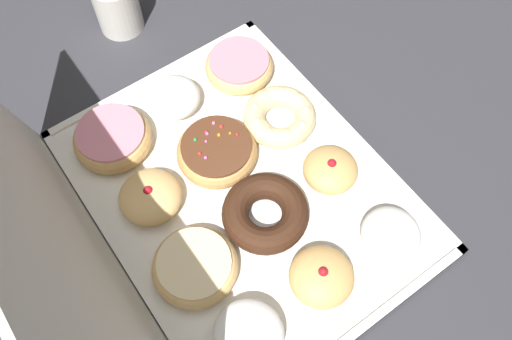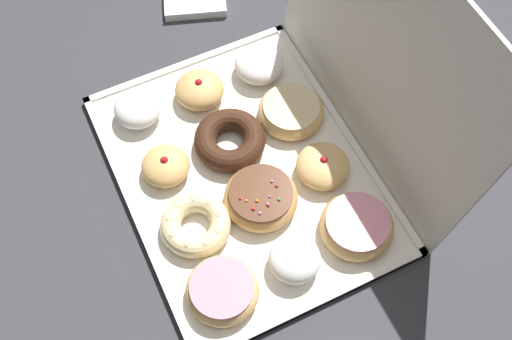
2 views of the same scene
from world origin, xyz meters
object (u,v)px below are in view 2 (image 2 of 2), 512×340
powdered_filled_donut_8 (259,64)px  pink_frosted_donut_11 (357,226)px  cruller_donut_2 (195,224)px  pink_frosted_donut_3 (222,290)px  jelly_filled_donut_4 (200,90)px  glazed_ring_donut_9 (291,111)px  jelly_filled_donut_1 (166,166)px  sprinkle_donut_6 (262,197)px  donut_box (244,173)px  jelly_filled_donut_10 (323,166)px  chocolate_cake_ring_donut_5 (231,140)px  powdered_filled_donut_7 (294,259)px  powdered_filled_donut_0 (137,109)px

powdered_filled_donut_8 → pink_frosted_donut_11: size_ratio=0.76×
cruller_donut_2 → powdered_filled_donut_8: powdered_filled_donut_8 is taller
cruller_donut_2 → pink_frosted_donut_3: 0.12m
jelly_filled_donut_4 → glazed_ring_donut_9: jelly_filled_donut_4 is taller
jelly_filled_donut_1 → glazed_ring_donut_9: 0.24m
sprinkle_donut_6 → glazed_ring_donut_9: bearing=137.2°
donut_box → powdered_filled_donut_8: 0.21m
pink_frosted_donut_3 → sprinkle_donut_6: bearing=133.3°
donut_box → jelly_filled_donut_1: 0.13m
pink_frosted_donut_3 → jelly_filled_donut_10: 0.27m
chocolate_cake_ring_donut_5 → powdered_filled_donut_8: (-0.12, 0.11, 0.00)m
cruller_donut_2 → jelly_filled_donut_4: (-0.24, 0.11, 0.00)m
sprinkle_donut_6 → powdered_filled_donut_7: (0.12, -0.00, 0.00)m
jelly_filled_donut_4 → jelly_filled_donut_10: 0.26m
jelly_filled_donut_4 → chocolate_cake_ring_donut_5: size_ratio=0.71×
jelly_filled_donut_4 → powdered_filled_donut_7: size_ratio=1.07×
chocolate_cake_ring_donut_5 → pink_frosted_donut_11: 0.26m
donut_box → sprinkle_donut_6: size_ratio=4.29×
chocolate_cake_ring_donut_5 → powdered_filled_donut_8: 0.17m
chocolate_cake_ring_donut_5 → sprinkle_donut_6: 0.12m
pink_frosted_donut_11 → pink_frosted_donut_3: bearing=-89.1°
jelly_filled_donut_1 → cruller_donut_2: jelly_filled_donut_1 is taller
sprinkle_donut_6 → powdered_filled_donut_7: 0.12m
chocolate_cake_ring_donut_5 → powdered_filled_donut_7: powdered_filled_donut_7 is taller
pink_frosted_donut_11 → cruller_donut_2: bearing=-116.5°
powdered_filled_donut_7 → jelly_filled_donut_10: same height
cruller_donut_2 → powdered_filled_donut_7: size_ratio=1.40×
pink_frosted_donut_3 → powdered_filled_donut_7: powdered_filled_donut_7 is taller
pink_frosted_donut_3 → jelly_filled_donut_4: (-0.36, 0.12, 0.00)m
jelly_filled_donut_1 → jelly_filled_donut_10: 0.26m
powdered_filled_donut_0 → sprinkle_donut_6: 0.28m
pink_frosted_donut_3 → pink_frosted_donut_11: size_ratio=0.94×
pink_frosted_donut_3 → powdered_filled_donut_8: size_ratio=1.24×
powdered_filled_donut_0 → pink_frosted_donut_11: (0.36, 0.24, -0.00)m
donut_box → pink_frosted_donut_11: size_ratio=4.37×
powdered_filled_donut_8 → pink_frosted_donut_3: bearing=-33.2°
cruller_donut_2 → pink_frosted_donut_3: bearing=-3.0°
sprinkle_donut_6 → pink_frosted_donut_11: bearing=45.5°
jelly_filled_donut_4 → chocolate_cake_ring_donut_5: (0.12, 0.01, -0.00)m
powdered_filled_donut_7 → glazed_ring_donut_9: powdered_filled_donut_7 is taller
cruller_donut_2 → powdered_filled_donut_7: bearing=43.0°
pink_frosted_donut_3 → chocolate_cake_ring_donut_5: 0.27m
jelly_filled_donut_10 → jelly_filled_donut_1: bearing=-115.9°
donut_box → chocolate_cake_ring_donut_5: bearing=178.2°
jelly_filled_donut_4 → pink_frosted_donut_3: bearing=-17.9°
cruller_donut_2 → chocolate_cake_ring_donut_5: bearing=135.7°
jelly_filled_donut_1 → donut_box: bearing=64.4°
pink_frosted_donut_3 → chocolate_cake_ring_donut_5: bearing=152.7°
jelly_filled_donut_4 → jelly_filled_donut_1: bearing=-43.6°
donut_box → chocolate_cake_ring_donut_5: chocolate_cake_ring_donut_5 is taller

